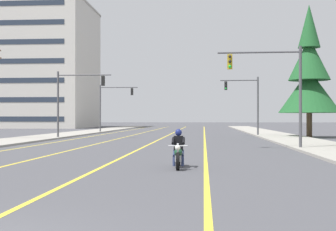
{
  "coord_description": "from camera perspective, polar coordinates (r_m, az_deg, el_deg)",
  "views": [
    {
      "loc": [
        3.81,
        -6.13,
        1.88
      ],
      "look_at": [
        1.14,
        28.1,
        2.08
      ],
      "focal_mm": 49.02,
      "sensor_mm": 36.0,
      "label": 1
    }
  ],
  "objects": [
    {
      "name": "traffic_signal_mid_left",
      "position": [
        59.68,
        -7.09,
        1.81
      ],
      "size": [
        4.95,
        0.44,
        6.2
      ],
      "color": "#47474C",
      "rests_on": "ground"
    },
    {
      "name": "apartment_building_far_left_block",
      "position": [
        96.4,
        -16.98,
        5.88
      ],
      "size": [
        25.06,
        20.06,
        24.56
      ],
      "color": "beige",
      "rests_on": "ground"
    },
    {
      "name": "sidewalk_kerb_right",
      "position": [
        46.78,
        13.71,
        -2.54
      ],
      "size": [
        4.4,
        110.0,
        0.14
      ],
      "primitive_type": "cube",
      "color": "#9E998E",
      "rests_on": "ground"
    },
    {
      "name": "traffic_signal_near_right",
      "position": [
        28.35,
        13.28,
        4.19
      ],
      "size": [
        5.02,
        0.37,
        6.2
      ],
      "color": "#47474C",
      "rests_on": "ground"
    },
    {
      "name": "traffic_signal_near_left",
      "position": [
        43.18,
        -11.68,
        2.64
      ],
      "size": [
        5.06,
        0.37,
        6.2
      ],
      "color": "#47474C",
      "rests_on": "ground"
    },
    {
      "name": "lane_stripe_far_left",
      "position": [
        52.45,
        -8.24,
        -2.38
      ],
      "size": [
        0.16,
        100.0,
        0.01
      ],
      "primitive_type": "cube",
      "color": "yellow",
      "rests_on": "ground"
    },
    {
      "name": "lane_stripe_right",
      "position": [
        51.17,
        4.55,
        -2.43
      ],
      "size": [
        0.16,
        100.0,
        0.01
      ],
      "primitive_type": "cube",
      "color": "yellow",
      "rests_on": "ground"
    },
    {
      "name": "motorcycle_with_rider",
      "position": [
        17.37,
        1.29,
        -4.6
      ],
      "size": [
        0.7,
        2.19,
        1.46
      ],
      "color": "black",
      "rests_on": "ground"
    },
    {
      "name": "conifer_tree_right_verge_far",
      "position": [
        46.5,
        17.15,
        4.67
      ],
      "size": [
        5.87,
        5.87,
        12.91
      ],
      "color": "#4C3828",
      "rests_on": "ground"
    },
    {
      "name": "traffic_signal_mid_right",
      "position": [
        48.73,
        9.81,
        2.22
      ],
      "size": [
        4.0,
        0.37,
        6.2
      ],
      "color": "#47474C",
      "rests_on": "ground"
    },
    {
      "name": "lane_stripe_center",
      "position": [
        51.32,
        0.11,
        -2.42
      ],
      "size": [
        0.16,
        100.0,
        0.01
      ],
      "primitive_type": "cube",
      "color": "yellow",
      "rests_on": "ground"
    },
    {
      "name": "lane_stripe_left",
      "position": [
        51.75,
        -4.17,
        -2.41
      ],
      "size": [
        0.16,
        100.0,
        0.01
      ],
      "primitive_type": "cube",
      "color": "yellow",
      "rests_on": "ground"
    },
    {
      "name": "sidewalk_kerb_left",
      "position": [
        48.59,
        -13.71,
        -2.45
      ],
      "size": [
        4.4,
        110.0,
        0.14
      ],
      "primitive_type": "cube",
      "color": "#9E998E",
      "rests_on": "ground"
    }
  ]
}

